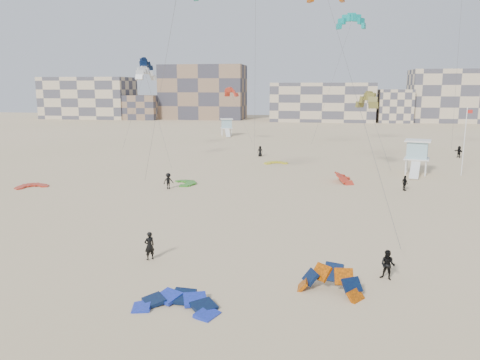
% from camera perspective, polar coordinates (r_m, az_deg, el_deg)
% --- Properties ---
extents(ground, '(320.00, 320.00, 0.00)m').
position_cam_1_polar(ground, '(27.47, -11.61, -11.83)').
color(ground, beige).
rests_on(ground, ground).
extents(kite_ground_blue, '(4.17, 4.37, 1.51)m').
position_cam_1_polar(kite_ground_blue, '(24.04, -7.68, -15.19)').
color(kite_ground_blue, '#1E2ECF').
rests_on(kite_ground_blue, ground).
extents(kite_ground_orange, '(4.24, 4.25, 3.41)m').
position_cam_1_polar(kite_ground_orange, '(25.89, 10.88, -13.29)').
color(kite_ground_orange, '#FF6501').
rests_on(kite_ground_orange, ground).
extents(kite_ground_red, '(4.33, 4.36, 0.78)m').
position_cam_1_polar(kite_ground_red, '(55.54, -24.04, -0.81)').
color(kite_ground_red, red).
rests_on(kite_ground_red, ground).
extents(kite_ground_green, '(4.41, 4.32, 0.60)m').
position_cam_1_polar(kite_ground_green, '(52.87, -6.70, -0.47)').
color(kite_ground_green, green).
rests_on(kite_ground_green, ground).
extents(kite_ground_red_far, '(3.89, 3.73, 3.30)m').
position_cam_1_polar(kite_ground_red_far, '(54.81, 12.61, -0.25)').
color(kite_ground_red_far, red).
rests_on(kite_ground_red_far, ground).
extents(kite_ground_yellow, '(3.72, 3.84, 0.56)m').
position_cam_1_polar(kite_ground_yellow, '(66.67, 4.41, 2.01)').
color(kite_ground_yellow, '#E5F823').
rests_on(kite_ground_yellow, ground).
extents(kitesurfer_main, '(0.77, 0.77, 1.81)m').
position_cam_1_polar(kitesurfer_main, '(30.10, -10.99, -7.88)').
color(kitesurfer_main, black).
rests_on(kitesurfer_main, ground).
extents(kitesurfer_b, '(1.03, 0.93, 1.72)m').
position_cam_1_polar(kitesurfer_b, '(27.93, 17.56, -9.85)').
color(kitesurfer_b, black).
rests_on(kitesurfer_b, ground).
extents(kitesurfer_c, '(1.26, 1.22, 1.72)m').
position_cam_1_polar(kitesurfer_c, '(50.28, -8.72, -0.12)').
color(kitesurfer_c, black).
rests_on(kitesurfer_c, ground).
extents(kitesurfer_d, '(0.75, 1.02, 1.61)m').
position_cam_1_polar(kitesurfer_d, '(51.84, 19.45, -0.37)').
color(kitesurfer_d, black).
rests_on(kitesurfer_d, ground).
extents(kitesurfer_e, '(0.85, 0.59, 1.65)m').
position_cam_1_polar(kitesurfer_e, '(73.36, 2.47, 3.53)').
color(kitesurfer_e, black).
rests_on(kitesurfer_e, ground).
extents(kitesurfer_f, '(1.22, 1.74, 1.81)m').
position_cam_1_polar(kitesurfer_f, '(79.57, 25.13, 3.14)').
color(kitesurfer_f, black).
rests_on(kitesurfer_f, ground).
extents(kite_fly_grey, '(8.04, 9.96, 12.70)m').
position_cam_1_polar(kite_fly_grey, '(66.12, -11.42, 12.46)').
color(kite_fly_grey, silver).
rests_on(kite_fly_grey, ground).
extents(kite_fly_olive, '(5.21, 7.08, 9.25)m').
position_cam_1_polar(kite_fly_olive, '(60.96, 15.24, 9.21)').
color(kite_fly_olive, olive).
rests_on(kite_fly_olive, ground).
extents(kite_fly_navy, '(4.39, 6.94, 14.56)m').
position_cam_1_polar(kite_fly_navy, '(79.33, -11.41, 13.57)').
color(kite_fly_navy, '#071C38').
rests_on(kite_fly_navy, ground).
extents(kite_fly_teal_b, '(8.13, 4.35, 21.08)m').
position_cam_1_polar(kite_fly_teal_b, '(81.06, 13.42, 18.12)').
color(kite_fly_teal_b, '#15A08C').
rests_on(kite_fly_teal_b, ground).
extents(kite_fly_red, '(7.90, 11.00, 10.03)m').
position_cam_1_polar(kite_fly_red, '(91.47, -1.10, 10.57)').
color(kite_fly_red, red).
rests_on(kite_fly_red, ground).
extents(lifeguard_tower_near, '(3.65, 6.19, 4.26)m').
position_cam_1_polar(lifeguard_tower_near, '(62.17, 20.76, 2.61)').
color(lifeguard_tower_near, white).
rests_on(lifeguard_tower_near, ground).
extents(lifeguard_tower_far, '(3.35, 5.58, 3.81)m').
position_cam_1_polar(lifeguard_tower_far, '(104.77, -1.65, 6.44)').
color(lifeguard_tower_far, white).
rests_on(lifeguard_tower_far, ground).
extents(flagpole, '(0.68, 0.10, 8.32)m').
position_cam_1_polar(flagpole, '(63.01, 25.70, 4.40)').
color(flagpole, white).
rests_on(flagpole, ground).
extents(condo_west_a, '(30.00, 15.00, 14.00)m').
position_cam_1_polar(condo_west_a, '(172.88, -17.97, 9.49)').
color(condo_west_a, '#CAB694').
rests_on(condo_west_a, ground).
extents(condo_west_b, '(28.00, 14.00, 18.00)m').
position_cam_1_polar(condo_west_b, '(162.36, -4.50, 10.63)').
color(condo_west_b, '#876951').
rests_on(condo_west_b, ground).
extents(condo_mid, '(32.00, 16.00, 12.00)m').
position_cam_1_polar(condo_mid, '(153.55, 9.98, 9.34)').
color(condo_mid, '#CAB694').
rests_on(condo_mid, ground).
extents(condo_east, '(26.00, 14.00, 16.00)m').
position_cam_1_polar(condo_east, '(160.69, 24.60, 9.30)').
color(condo_east, '#CAB694').
rests_on(condo_east, ground).
extents(condo_fill_left, '(12.00, 10.00, 8.00)m').
position_cam_1_polar(condo_fill_left, '(162.87, -11.91, 8.66)').
color(condo_fill_left, '#876951').
rests_on(condo_fill_left, ground).
extents(condo_fill_right, '(10.00, 10.00, 10.00)m').
position_cam_1_polar(condo_fill_right, '(153.24, 18.31, 8.57)').
color(condo_fill_right, '#CAB694').
rests_on(condo_fill_right, ground).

